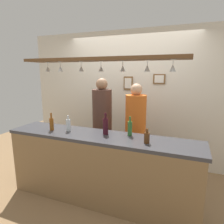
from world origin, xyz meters
TOP-DOWN VIEW (x-y plane):
  - ground_plane at (0.00, 0.00)m, footprint 8.00×8.00m
  - back_wall at (0.00, 1.10)m, footprint 4.40×0.06m
  - bar_counter at (0.00, -0.50)m, footprint 2.70×0.55m
  - overhead_glass_rack at (0.00, -0.30)m, footprint 2.20×0.36m
  - hanging_wineglass_far_left at (-0.87, -0.27)m, footprint 0.07×0.07m
  - hanging_wineglass_left at (-0.58, -0.37)m, footprint 0.07×0.07m
  - hanging_wineglass_center_left at (-0.30, -0.29)m, footprint 0.07×0.07m
  - hanging_wineglass_center at (-0.01, -0.27)m, footprint 0.07×0.07m
  - hanging_wineglass_center_right at (0.28, -0.23)m, footprint 0.07×0.07m
  - hanging_wineglass_right at (0.61, -0.30)m, footprint 0.07×0.07m
  - hanging_wineglass_far_right at (0.90, -0.36)m, footprint 0.07×0.07m
  - person_left_brown_shirt at (-0.31, 0.40)m, footprint 0.34×0.34m
  - person_right_orange_shirt at (0.30, 0.40)m, footprint 0.34×0.34m
  - bottle_wine_dark_red at (0.05, -0.28)m, footprint 0.08×0.08m
  - bottle_beer_green_import at (0.38, -0.21)m, footprint 0.06×0.06m
  - bottle_beer_brown_stubby at (0.65, -0.41)m, footprint 0.07×0.07m
  - bottle_soda_clear at (-0.51, -0.34)m, footprint 0.06×0.06m
  - bottle_beer_amber_tall at (-0.76, -0.40)m, footprint 0.06×0.06m
  - picture_frame_crest at (-0.04, 1.06)m, footprint 0.18×0.02m
  - picture_frame_upper_small at (0.56, 1.06)m, footprint 0.22×0.02m

SIDE VIEW (x-z plane):
  - ground_plane at x=0.00m, z-range 0.00..0.00m
  - bar_counter at x=0.00m, z-range 0.17..1.14m
  - person_right_orange_shirt at x=0.30m, z-range 0.17..1.80m
  - person_left_brown_shirt at x=-0.31m, z-range 0.18..1.89m
  - bottle_beer_brown_stubby at x=0.65m, z-range 0.95..1.13m
  - bottle_soda_clear at x=-0.51m, z-range 0.95..1.18m
  - bottle_beer_amber_tall at x=-0.76m, z-range 0.94..1.20m
  - bottle_beer_green_import at x=0.38m, z-range 0.94..1.20m
  - bottle_wine_dark_red at x=0.05m, z-range 0.94..1.24m
  - back_wall at x=0.00m, z-range 0.00..2.60m
  - picture_frame_crest at x=-0.04m, z-range 1.46..1.72m
  - picture_frame_upper_small at x=0.56m, z-range 1.59..1.77m
  - hanging_wineglass_far_left at x=-0.87m, z-range 1.79..1.93m
  - hanging_wineglass_left at x=-0.58m, z-range 1.79..1.93m
  - hanging_wineglass_center_left at x=-0.30m, z-range 1.79..1.93m
  - hanging_wineglass_center at x=-0.01m, z-range 1.79..1.93m
  - hanging_wineglass_center_right at x=0.28m, z-range 1.79..1.93m
  - hanging_wineglass_right at x=0.61m, z-range 1.79..1.93m
  - hanging_wineglass_far_right at x=0.90m, z-range 1.79..1.93m
  - overhead_glass_rack at x=0.00m, z-range 1.95..1.99m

